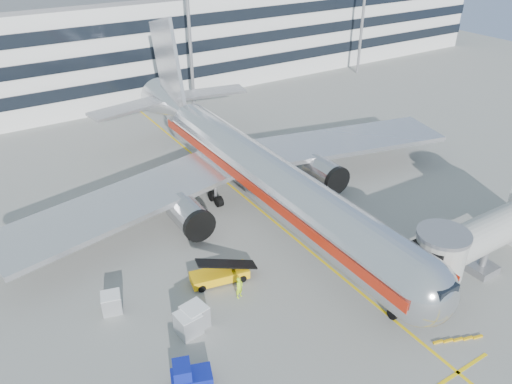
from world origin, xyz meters
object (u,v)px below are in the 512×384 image
cargo_container_right (112,303)px  cargo_container_front (195,316)px  main_jet (253,168)px  cargo_container_left (188,323)px  baggage_tug (189,376)px  ramp_worker (239,288)px  belt_loader (219,274)px

cargo_container_right → cargo_container_front: bearing=-46.0°
main_jet → cargo_container_left: size_ratio=28.42×
baggage_tug → ramp_worker: (7.07, 5.56, 0.09)m
cargo_container_right → ramp_worker: ramp_worker is taller
cargo_container_left → cargo_container_right: cargo_container_left is taller
belt_loader → baggage_tug: (-6.68, -8.14, 0.18)m
belt_loader → cargo_container_right: (-8.64, 1.32, 0.09)m
main_jet → belt_loader: bearing=-134.8°
cargo_container_right → cargo_container_front: (4.67, -4.84, 0.12)m
baggage_tug → cargo_container_left: size_ratio=1.66×
cargo_container_left → cargo_container_front: size_ratio=0.93×
main_jet → cargo_container_right: bearing=-156.5°
belt_loader → cargo_container_right: 8.74m
cargo_container_right → ramp_worker: bearing=-23.4°
cargo_container_right → baggage_tug: bearing=-78.3°
baggage_tug → cargo_container_front: size_ratio=1.54×
cargo_container_right → cargo_container_front: cargo_container_front is taller
baggage_tug → cargo_container_front: bearing=59.5°
belt_loader → cargo_container_front: belt_loader is taller
baggage_tug → cargo_container_right: (-1.96, 9.46, -0.09)m
cargo_container_left → cargo_container_right: 6.55m
belt_loader → ramp_worker: size_ratio=2.71×
cargo_container_front → ramp_worker: bearing=12.2°
main_jet → baggage_tug: (-15.57, -17.08, -3.38)m
cargo_container_right → ramp_worker: (9.03, -3.90, 0.18)m
main_jet → cargo_container_front: bearing=-135.9°
baggage_tug → cargo_container_right: bearing=101.7°
baggage_tug → cargo_container_right: 9.66m
main_jet → cargo_container_left: bearing=-136.6°
cargo_container_left → cargo_container_right: bearing=127.3°
main_jet → ramp_worker: main_jet is taller
ramp_worker → main_jet: bearing=34.6°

